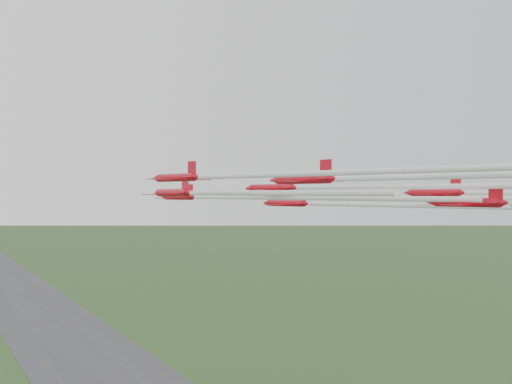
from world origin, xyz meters
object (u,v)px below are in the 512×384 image
jet_row2_left (210,193)px  jet_lead (236,197)px  jet_row3_left (284,174)px  jet_row3_right (430,198)px  jet_row2_right (330,204)px  jet_row4_left (363,178)px  jet_row3_mid (315,188)px

jet_row2_left → jet_lead: bearing=45.1°
jet_row3_left → jet_row3_right: jet_row3_left is taller
jet_row3_right → jet_row2_left: bearing=160.7°
jet_row2_right → jet_row4_left: bearing=-130.1°
jet_row2_right → jet_row3_left: (-24.96, -27.90, 3.63)m
jet_row2_right → jet_row4_left: (-14.98, -27.87, 3.38)m
jet_row3_left → jet_row3_mid: size_ratio=1.49×
jet_row3_mid → jet_lead: bearing=87.6°
jet_row3_right → jet_row4_left: 32.70m
jet_row2_left → jet_row3_left: size_ratio=0.77×
jet_row2_left → jet_row3_right: 35.20m
jet_row2_left → jet_row4_left: (7.81, -23.55, 1.62)m
jet_row2_left → jet_row3_right: bearing=-14.8°
jet_row3_mid → jet_row3_left: bearing=-143.1°
jet_row2_right → jet_row4_left: 31.82m
jet_lead → jet_row3_mid: jet_row3_mid is taller
jet_row3_left → jet_row3_right: (36.96, 18.34, -2.65)m
jet_row2_right → jet_row3_right: 15.37m
jet_lead → jet_row2_left: (-10.58, -13.23, 0.71)m
jet_row3_mid → jet_row4_left: bearing=-120.1°
jet_row3_mid → jet_row4_left: size_ratio=0.96×
jet_row3_right → jet_row3_left: bearing=-164.3°
jet_row3_left → jet_row4_left: bearing=-12.9°
jet_row2_left → jet_row4_left: bearing=-77.9°
jet_lead → jet_row3_right: bearing=-47.3°
jet_lead → jet_row3_left: 39.04m
jet_row4_left → jet_row3_mid: bearing=62.2°
jet_lead → jet_row2_right: size_ratio=1.42×
jet_lead → jet_row3_mid: bearing=-90.1°
jet_row3_left → jet_row3_right: 41.35m
jet_lead → jet_row4_left: size_ratio=1.45×
jet_lead → jet_row3_left: jet_row3_left is taller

